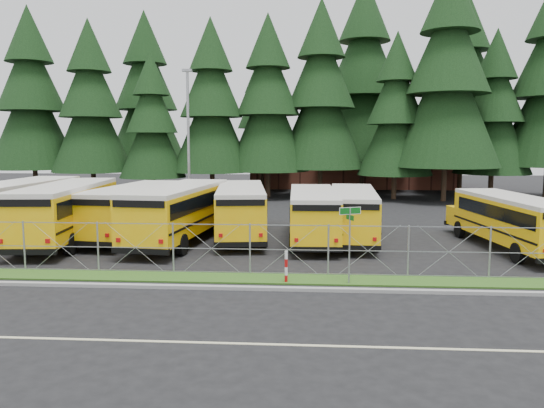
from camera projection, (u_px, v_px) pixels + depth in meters
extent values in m
plane|color=black|center=(277.00, 269.00, 21.40)|extent=(120.00, 120.00, 0.00)
cube|color=gray|center=(272.00, 289.00, 18.32)|extent=(50.00, 0.25, 0.12)
cube|color=#1F4814|center=(275.00, 279.00, 19.71)|extent=(50.00, 1.40, 0.06)
cube|color=beige|center=(259.00, 344.00, 13.47)|extent=(50.00, 0.12, 0.01)
cube|color=brown|center=(351.00, 159.00, 60.24)|extent=(22.00, 10.00, 6.00)
cylinder|color=#989AA0|center=(349.00, 246.00, 18.89)|extent=(0.06, 0.06, 2.80)
cube|color=#0D5B16|center=(350.00, 211.00, 18.74)|extent=(0.75, 0.33, 0.22)
cube|color=white|center=(350.00, 211.00, 18.74)|extent=(0.78, 0.34, 0.26)
cube|color=#0D5B16|center=(350.00, 217.00, 18.77)|extent=(0.24, 0.52, 0.18)
cylinder|color=#B20C0C|center=(286.00, 267.00, 19.15)|extent=(0.11, 0.11, 1.20)
cylinder|color=#989AA0|center=(189.00, 143.00, 37.82)|extent=(0.20, 0.20, 10.00)
cube|color=#989AA0|center=(187.00, 70.00, 37.22)|extent=(0.70, 0.35, 0.18)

